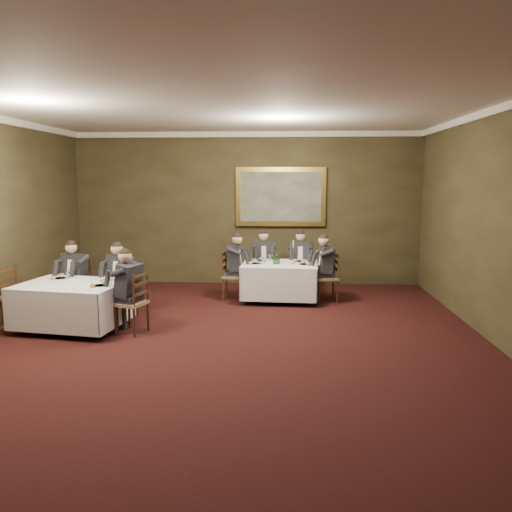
# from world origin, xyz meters

# --- Properties ---
(ground) EXTENTS (10.00, 10.00, 0.00)m
(ground) POSITION_xyz_m (0.00, 0.00, 0.00)
(ground) COLOR black
(ground) RESTS_ON ground
(ceiling) EXTENTS (8.00, 10.00, 0.10)m
(ceiling) POSITION_xyz_m (0.00, 0.00, 3.50)
(ceiling) COLOR silver
(ceiling) RESTS_ON back_wall
(back_wall) EXTENTS (8.00, 0.10, 3.50)m
(back_wall) POSITION_xyz_m (0.00, 5.00, 1.75)
(back_wall) COLOR #2F2917
(back_wall) RESTS_ON ground
(front_wall) EXTENTS (8.00, 0.10, 3.50)m
(front_wall) POSITION_xyz_m (0.00, -5.00, 1.75)
(front_wall) COLOR #2F2917
(front_wall) RESTS_ON ground
(crown_molding) EXTENTS (8.00, 10.00, 0.12)m
(crown_molding) POSITION_xyz_m (0.00, 0.00, 3.44)
(crown_molding) COLOR white
(crown_molding) RESTS_ON back_wall
(table_main) EXTENTS (1.58, 1.24, 0.67)m
(table_main) POSITION_xyz_m (0.79, 3.32, 0.45)
(table_main) COLOR black
(table_main) RESTS_ON ground
(table_second) EXTENTS (1.83, 1.50, 0.67)m
(table_second) POSITION_xyz_m (-2.59, 1.20, 0.45)
(table_second) COLOR black
(table_second) RESTS_ON ground
(chair_main_backleft) EXTENTS (0.48, 0.47, 1.00)m
(chair_main_backleft) POSITION_xyz_m (0.42, 4.11, 0.28)
(chair_main_backleft) COLOR #8C6947
(chair_main_backleft) RESTS_ON ground
(diner_main_backleft) EXTENTS (0.45, 0.52, 1.35)m
(diner_main_backleft) POSITION_xyz_m (0.42, 4.10, 0.51)
(diner_main_backleft) COLOR black
(diner_main_backleft) RESTS_ON chair_main_backleft
(chair_main_backright) EXTENTS (0.48, 0.46, 1.00)m
(chair_main_backright) POSITION_xyz_m (1.23, 4.07, 0.28)
(chair_main_backright) COLOR #8C6947
(chair_main_backright) RESTS_ON ground
(diner_main_backright) EXTENTS (0.45, 0.52, 1.35)m
(diner_main_backright) POSITION_xyz_m (1.23, 4.06, 0.51)
(diner_main_backright) COLOR black
(diner_main_backright) RESTS_ON chair_main_backright
(chair_main_endleft) EXTENTS (0.45, 0.47, 1.00)m
(chair_main_endleft) POSITION_xyz_m (-0.17, 3.37, 0.28)
(chair_main_endleft) COLOR #8C6947
(chair_main_endleft) RESTS_ON ground
(diner_main_endleft) EXTENTS (0.51, 0.44, 1.35)m
(diner_main_endleft) POSITION_xyz_m (-0.16, 3.37, 0.51)
(diner_main_endleft) COLOR black
(diner_main_endleft) RESTS_ON chair_main_endleft
(chair_main_endright) EXTENTS (0.47, 0.49, 1.00)m
(chair_main_endright) POSITION_xyz_m (1.74, 3.27, 0.28)
(chair_main_endright) COLOR #8C6947
(chair_main_endright) RESTS_ON ground
(diner_main_endright) EXTENTS (0.53, 0.46, 1.35)m
(diner_main_endright) POSITION_xyz_m (1.73, 3.27, 0.51)
(diner_main_endright) COLOR black
(diner_main_endright) RESTS_ON chair_main_endright
(chair_sec_backleft) EXTENTS (0.53, 0.52, 1.00)m
(chair_sec_backleft) POSITION_xyz_m (-2.90, 2.10, 0.28)
(chair_sec_backleft) COLOR #8C6947
(chair_sec_backleft) RESTS_ON ground
(diner_sec_backleft) EXTENTS (0.51, 0.57, 1.35)m
(diner_sec_backleft) POSITION_xyz_m (-2.90, 2.09, 0.51)
(diner_sec_backleft) COLOR black
(diner_sec_backleft) RESTS_ON chair_sec_backleft
(chair_sec_backright) EXTENTS (0.55, 0.54, 1.00)m
(chair_sec_backright) POSITION_xyz_m (-2.02, 1.97, 0.28)
(chair_sec_backright) COLOR #8C6947
(chair_sec_backright) RESTS_ON ground
(diner_sec_backright) EXTENTS (0.53, 0.58, 1.35)m
(diner_sec_backright) POSITION_xyz_m (-2.02, 1.96, 0.51)
(diner_sec_backright) COLOR black
(diner_sec_backright) RESTS_ON chair_sec_backright
(chair_sec_endright) EXTENTS (0.54, 0.55, 1.00)m
(chair_sec_endright) POSITION_xyz_m (-1.56, 1.04, 0.28)
(chair_sec_endright) COLOR #8C6947
(chair_sec_endright) RESTS_ON ground
(diner_sec_endright) EXTENTS (0.58, 0.53, 1.35)m
(diner_sec_endright) POSITION_xyz_m (-1.57, 1.04, 0.51)
(diner_sec_endright) COLOR black
(diner_sec_endright) RESTS_ON chair_sec_endright
(chair_sec_endleft) EXTENTS (0.54, 0.55, 1.00)m
(chair_sec_endleft) POSITION_xyz_m (-3.62, 1.36, 0.28)
(chair_sec_endleft) COLOR #8C6947
(chair_sec_endleft) RESTS_ON ground
(centerpiece) EXTENTS (0.27, 0.24, 0.27)m
(centerpiece) POSITION_xyz_m (0.73, 3.25, 0.90)
(centerpiece) COLOR #2D5926
(centerpiece) RESTS_ON table_main
(candlestick) EXTENTS (0.07, 0.07, 0.49)m
(candlestick) POSITION_xyz_m (1.05, 3.30, 0.94)
(candlestick) COLOR #A98433
(candlestick) RESTS_ON table_main
(place_setting_table_main) EXTENTS (0.33, 0.31, 0.14)m
(place_setting_table_main) POSITION_xyz_m (0.45, 3.68, 0.80)
(place_setting_table_main) COLOR white
(place_setting_table_main) RESTS_ON table_main
(place_setting_table_second) EXTENTS (0.33, 0.31, 0.14)m
(place_setting_table_second) POSITION_xyz_m (-2.92, 1.63, 0.80)
(place_setting_table_second) COLOR white
(place_setting_table_second) RESTS_ON table_second
(painting) EXTENTS (2.06, 0.09, 1.35)m
(painting) POSITION_xyz_m (0.79, 4.94, 2.04)
(painting) COLOR gold
(painting) RESTS_ON back_wall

